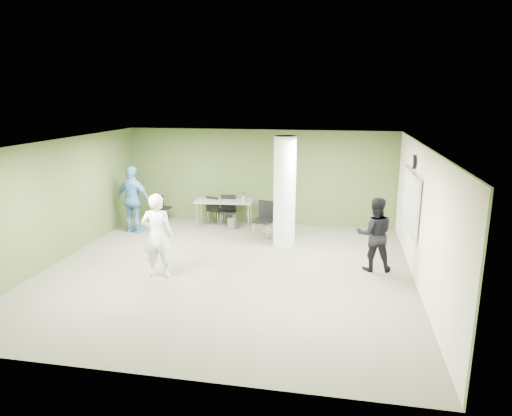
% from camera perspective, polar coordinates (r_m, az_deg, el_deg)
% --- Properties ---
extents(floor, '(8.00, 8.00, 0.00)m').
position_cam_1_polar(floor, '(10.21, -3.58, -7.76)').
color(floor, '#585846').
rests_on(floor, ground).
extents(ceiling, '(8.00, 8.00, 0.00)m').
position_cam_1_polar(ceiling, '(9.54, -3.83, 8.07)').
color(ceiling, white).
rests_on(ceiling, wall_back).
extents(wall_back, '(8.00, 2.80, 0.02)m').
position_cam_1_polar(wall_back, '(13.61, 0.47, 3.90)').
color(wall_back, '#485A2A').
rests_on(wall_back, floor).
extents(wall_left, '(0.02, 8.00, 2.80)m').
position_cam_1_polar(wall_left, '(11.43, -23.52, 0.80)').
color(wall_left, '#485A2A').
rests_on(wall_left, floor).
extents(wall_right_cream, '(0.02, 8.00, 2.80)m').
position_cam_1_polar(wall_right_cream, '(9.63, 20.05, -1.18)').
color(wall_right_cream, beige).
rests_on(wall_right_cream, floor).
extents(column, '(0.56, 0.56, 2.80)m').
position_cam_1_polar(column, '(11.52, 3.60, 2.03)').
color(column, silver).
rests_on(column, floor).
extents(whiteboard, '(0.05, 2.30, 1.30)m').
position_cam_1_polar(whiteboard, '(10.74, 18.71, 0.99)').
color(whiteboard, silver).
rests_on(whiteboard, wall_right_cream).
extents(wall_clock, '(0.06, 0.32, 0.32)m').
position_cam_1_polar(wall_clock, '(10.60, 19.07, 5.48)').
color(wall_clock, black).
rests_on(wall_clock, wall_right_cream).
extents(folding_table, '(1.72, 0.86, 1.04)m').
position_cam_1_polar(folding_table, '(13.33, -3.94, 0.76)').
color(folding_table, gray).
rests_on(folding_table, floor).
extents(wastebasket, '(0.28, 0.28, 0.32)m').
position_cam_1_polar(wastebasket, '(13.23, -3.00, -1.92)').
color(wastebasket, '#4C4C4C').
rests_on(wastebasket, floor).
extents(chair_back_left, '(0.53, 0.53, 0.88)m').
position_cam_1_polar(chair_back_left, '(14.10, -11.85, 0.26)').
color(chair_back_left, black).
rests_on(chair_back_left, floor).
extents(chair_back_right, '(0.54, 0.54, 0.86)m').
position_cam_1_polar(chair_back_right, '(13.68, -5.19, 0.03)').
color(chair_back_right, black).
rests_on(chair_back_right, floor).
extents(chair_table_left, '(0.51, 0.51, 0.92)m').
position_cam_1_polar(chair_table_left, '(13.40, -3.52, -0.06)').
color(chair_table_left, black).
rests_on(chair_table_left, floor).
extents(chair_table_right, '(0.59, 0.59, 0.99)m').
position_cam_1_polar(chair_table_right, '(12.33, 1.11, -1.05)').
color(chair_table_right, black).
rests_on(chair_table_right, floor).
extents(woman_white, '(0.71, 0.52, 1.81)m').
position_cam_1_polar(woman_white, '(9.80, -12.21, -3.39)').
color(woman_white, white).
rests_on(woman_white, floor).
extents(man_black, '(0.85, 0.69, 1.64)m').
position_cam_1_polar(man_black, '(10.28, 14.61, -3.20)').
color(man_black, black).
rests_on(man_black, floor).
extents(man_blue, '(1.17, 0.66, 1.88)m').
position_cam_1_polar(man_blue, '(13.14, -15.07, 1.01)').
color(man_blue, teal).
rests_on(man_blue, floor).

